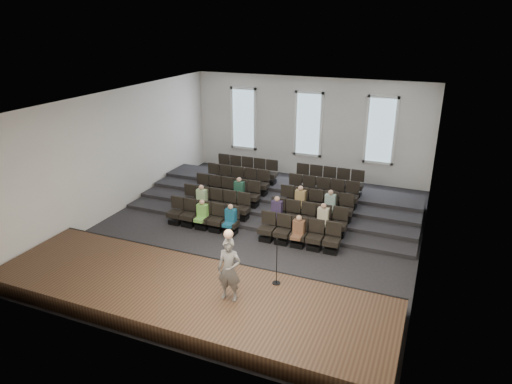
% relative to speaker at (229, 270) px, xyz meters
% --- Properties ---
extents(ground, '(14.00, 14.00, 0.00)m').
position_rel_speaker_xyz_m(ground, '(-1.40, 5.11, -1.39)').
color(ground, black).
rests_on(ground, ground).
extents(ceiling, '(12.00, 14.00, 0.02)m').
position_rel_speaker_xyz_m(ceiling, '(-1.40, 5.11, 3.62)').
color(ceiling, white).
rests_on(ceiling, ground).
extents(wall_back, '(12.00, 0.04, 5.00)m').
position_rel_speaker_xyz_m(wall_back, '(-1.40, 12.13, 1.11)').
color(wall_back, silver).
rests_on(wall_back, ground).
extents(wall_front, '(12.00, 0.04, 5.00)m').
position_rel_speaker_xyz_m(wall_front, '(-1.40, -1.91, 1.11)').
color(wall_front, silver).
rests_on(wall_front, ground).
extents(wall_left, '(0.04, 14.00, 5.00)m').
position_rel_speaker_xyz_m(wall_left, '(-7.42, 5.11, 1.11)').
color(wall_left, silver).
rests_on(wall_left, ground).
extents(wall_right, '(0.04, 14.00, 5.00)m').
position_rel_speaker_xyz_m(wall_right, '(4.62, 5.11, 1.11)').
color(wall_right, silver).
rests_on(wall_right, ground).
extents(stage, '(11.80, 3.60, 0.50)m').
position_rel_speaker_xyz_m(stage, '(-1.40, 0.01, -1.14)').
color(stage, '#47301E').
rests_on(stage, ground).
extents(stage_lip, '(11.80, 0.06, 0.52)m').
position_rel_speaker_xyz_m(stage_lip, '(-1.40, 1.78, -1.14)').
color(stage_lip, black).
rests_on(stage_lip, ground).
extents(risers, '(11.80, 4.80, 0.60)m').
position_rel_speaker_xyz_m(risers, '(-1.40, 8.28, -1.20)').
color(risers, black).
rests_on(risers, ground).
extents(seating_rows, '(6.80, 4.70, 1.67)m').
position_rel_speaker_xyz_m(seating_rows, '(-1.40, 6.65, -0.71)').
color(seating_rows, black).
rests_on(seating_rows, ground).
extents(windows, '(8.44, 0.10, 3.24)m').
position_rel_speaker_xyz_m(windows, '(-1.40, 12.06, 1.31)').
color(windows, white).
rests_on(windows, wall_back).
extents(audience, '(5.45, 2.64, 1.10)m').
position_rel_speaker_xyz_m(audience, '(-1.12, 5.56, -0.56)').
color(audience, '#73C14D').
rests_on(audience, seating_rows).
extents(speaker, '(0.68, 0.48, 1.78)m').
position_rel_speaker_xyz_m(speaker, '(0.00, 0.00, 0.00)').
color(speaker, '#63615E').
rests_on(speaker, stage).
extents(mic_stand, '(0.24, 0.24, 1.44)m').
position_rel_speaker_xyz_m(mic_stand, '(0.91, 1.19, -0.46)').
color(mic_stand, black).
rests_on(mic_stand, stage).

